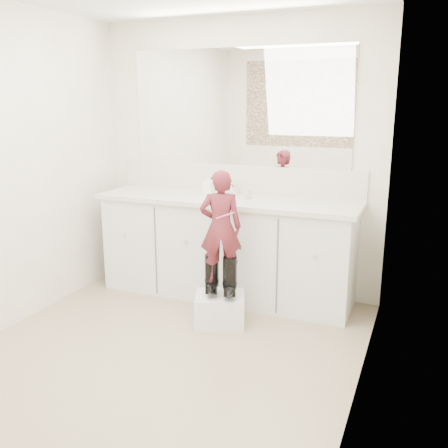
% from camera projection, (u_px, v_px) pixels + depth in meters
% --- Properties ---
extents(floor, '(3.00, 3.00, 0.00)m').
position_uv_depth(floor, '(158.00, 358.00, 3.39)').
color(floor, '#8C785B').
rests_on(floor, ground).
extents(wall_back, '(2.60, 0.00, 2.60)m').
position_uv_depth(wall_back, '(238.00, 158.00, 4.44)').
color(wall_back, beige).
rests_on(wall_back, floor).
extents(wall_right, '(0.00, 3.00, 3.00)m').
position_uv_depth(wall_right, '(367.00, 199.00, 2.62)').
color(wall_right, beige).
rests_on(wall_right, floor).
extents(vanity_cabinet, '(2.20, 0.55, 0.85)m').
position_uv_depth(vanity_cabinet, '(226.00, 250.00, 4.38)').
color(vanity_cabinet, silver).
rests_on(vanity_cabinet, floor).
extents(countertop, '(2.28, 0.58, 0.04)m').
position_uv_depth(countertop, '(225.00, 200.00, 4.26)').
color(countertop, beige).
rests_on(countertop, vanity_cabinet).
extents(backsplash, '(2.28, 0.03, 0.25)m').
position_uv_depth(backsplash, '(237.00, 179.00, 4.48)').
color(backsplash, beige).
rests_on(backsplash, countertop).
extents(mirror, '(2.00, 0.02, 1.00)m').
position_uv_depth(mirror, '(238.00, 108.00, 4.33)').
color(mirror, white).
rests_on(mirror, wall_back).
extents(faucet, '(0.08, 0.08, 0.10)m').
position_uv_depth(faucet, '(233.00, 189.00, 4.40)').
color(faucet, silver).
rests_on(faucet, countertop).
extents(cup, '(0.10, 0.10, 0.08)m').
position_uv_depth(cup, '(247.00, 194.00, 4.24)').
color(cup, beige).
rests_on(cup, countertop).
extents(soap_bottle, '(0.09, 0.09, 0.19)m').
position_uv_depth(soap_bottle, '(209.00, 185.00, 4.37)').
color(soap_bottle, white).
rests_on(soap_bottle, countertop).
extents(step_stool, '(0.46, 0.43, 0.24)m').
position_uv_depth(step_stool, '(220.00, 309.00, 3.88)').
color(step_stool, white).
rests_on(step_stool, floor).
extents(boot_left, '(0.18, 0.24, 0.31)m').
position_uv_depth(boot_left, '(212.00, 274.00, 3.86)').
color(boot_left, black).
rests_on(boot_left, step_stool).
extents(boot_right, '(0.18, 0.24, 0.31)m').
position_uv_depth(boot_right, '(230.00, 276.00, 3.80)').
color(boot_right, black).
rests_on(boot_right, step_stool).
extents(toddler, '(0.37, 0.31, 0.87)m').
position_uv_depth(toddler, '(221.00, 227.00, 3.74)').
color(toddler, '#A0313D').
rests_on(toddler, step_stool).
extents(toothbrush, '(0.13, 0.06, 0.06)m').
position_uv_depth(toothbrush, '(225.00, 215.00, 3.61)').
color(toothbrush, '#D2518F').
rests_on(toothbrush, toddler).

